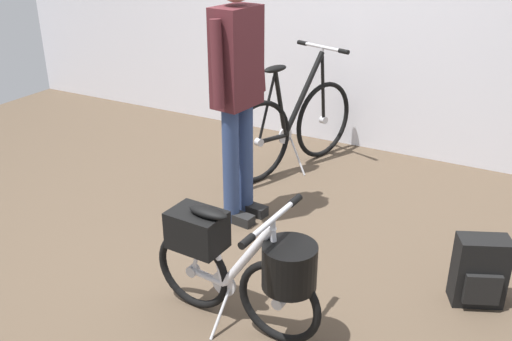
% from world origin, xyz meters
% --- Properties ---
extents(ground_plane, '(7.56, 7.56, 0.00)m').
position_xyz_m(ground_plane, '(0.00, 0.00, 0.00)').
color(ground_plane, brown).
extents(folding_bike_foreground, '(0.97, 0.53, 0.70)m').
position_xyz_m(folding_bike_foreground, '(0.44, -0.53, 0.38)').
color(folding_bike_foreground, black).
rests_on(folding_bike_foreground, ground_plane).
extents(display_bike_left, '(0.61, 1.36, 0.99)m').
position_xyz_m(display_bike_left, '(-0.18, 1.40, 0.37)').
color(display_bike_left, black).
rests_on(display_bike_left, ground_plane).
extents(visitor_near_wall, '(0.30, 0.53, 1.68)m').
position_xyz_m(visitor_near_wall, '(-0.16, 0.47, 0.96)').
color(visitor_near_wall, navy).
rests_on(visitor_near_wall, ground_plane).
extents(backpack_on_floor, '(0.31, 0.26, 0.40)m').
position_xyz_m(backpack_on_floor, '(1.46, 0.25, 0.19)').
color(backpack_on_floor, black).
rests_on(backpack_on_floor, ground_plane).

